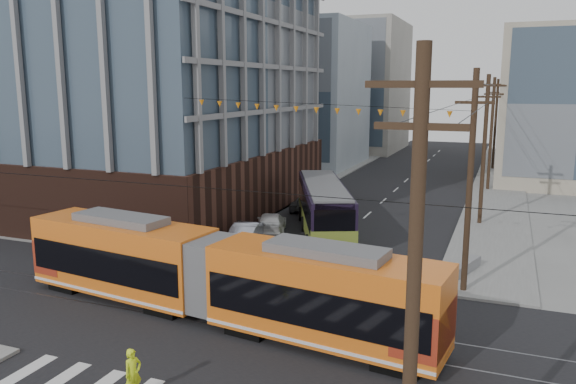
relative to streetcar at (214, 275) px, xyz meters
name	(u,v)px	position (x,y,z in m)	size (l,w,h in m)	color
ground	(204,361)	(1.58, -3.72, -1.97)	(160.00, 160.00, 0.00)	slate
office_building	(108,36)	(-20.42, 19.28, 12.33)	(30.00, 25.00, 28.60)	#381E16
bg_bldg_nw_near	(288,95)	(-15.42, 48.28, 7.03)	(18.00, 16.00, 18.00)	#8C99A5
bg_bldg_ne_near	(572,107)	(17.58, 44.28, 6.03)	(14.00, 14.00, 16.00)	gray
bg_bldg_nw_far	(351,87)	(-12.42, 68.28, 8.03)	(16.00, 18.00, 20.00)	gray
bg_bldg_ne_far	(574,110)	(19.58, 64.28, 5.03)	(16.00, 16.00, 14.00)	#8C99A5
utility_pole_near	(412,317)	(10.08, -9.72, 3.53)	(0.30, 0.30, 11.00)	black
utility_pole_far	(495,125)	(10.08, 52.28, 3.53)	(0.30, 0.30, 11.00)	black
streetcar	(214,275)	(0.00, 0.00, 0.00)	(20.41, 2.87, 3.93)	orange
city_bus	(324,208)	(0.04, 15.67, -0.14)	(2.79, 12.90, 3.65)	black
parked_car_silver	(250,232)	(-3.64, 11.36, -1.20)	(1.63, 4.67, 1.54)	#999CA9
parked_car_white	(271,223)	(-3.37, 14.26, -1.25)	(2.01, 4.94, 1.43)	silver
parked_car_grey	(306,203)	(-3.60, 22.24, -1.35)	(2.06, 4.47, 1.24)	#4E5053
pedestrian	(133,374)	(0.70, -6.76, -1.11)	(0.63, 0.41, 1.72)	#DEFB1B
jersey_barrier	(464,269)	(9.88, 9.95, -1.60)	(0.82, 3.63, 0.73)	gray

